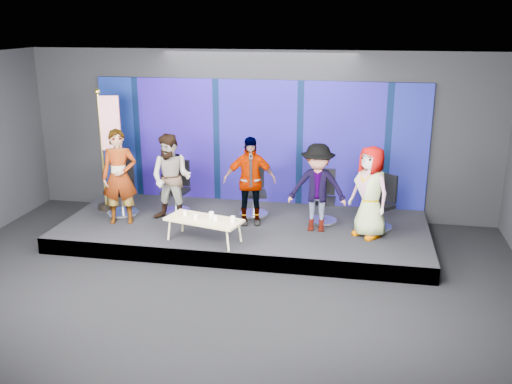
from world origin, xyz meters
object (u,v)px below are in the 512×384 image
chair_d (323,205)px  mug_b (196,217)px  chair_b (177,195)px  mug_c (211,215)px  mug_d (215,218)px  chair_a (122,196)px  mug_a (185,213)px  mug_e (233,219)px  chair_c (254,198)px  coffee_table (204,221)px  panelist_d (317,188)px  panelist_a (119,177)px  panelist_c (250,181)px  panelist_e (370,192)px  flag_stand (108,147)px  panelist_b (171,178)px  chair_e (380,211)px

chair_d → mug_b: 2.58m
mug_b → chair_b: bearing=119.8°
mug_c → mug_d: size_ratio=1.21×
chair_a → chair_d: size_ratio=1.11×
mug_a → mug_e: 0.95m
chair_c → coffee_table: chair_c is taller
mug_a → mug_b: size_ratio=0.98×
chair_d → panelist_d: bearing=-100.3°
mug_c → mug_a: bearing=174.3°
coffee_table → mug_e: 0.55m
panelist_a → coffee_table: panelist_a is taller
panelist_a → mug_c: bearing=-31.6°
chair_d → mug_a: chair_d is taller
mug_d → mug_e: mug_e is taller
coffee_table → panelist_a: bearing=160.7°
chair_d → mug_e: 2.08m
chair_b → panelist_c: 1.71m
chair_b → panelist_c: bearing=-7.6°
panelist_a → panelist_d: (3.74, 0.28, -0.09)m
chair_d → panelist_e: 1.18m
chair_b → mug_e: size_ratio=10.18×
flag_stand → coffee_table: bearing=-42.2°
chair_a → panelist_a: bearing=-84.2°
panelist_b → mug_e: size_ratio=16.50×
chair_c → mug_e: bearing=-106.6°
mug_d → panelist_b: bearing=138.4°
chair_b → chair_e: (4.05, -0.19, -0.01)m
flag_stand → mug_a: bearing=-44.3°
panelist_b → chair_e: bearing=10.4°
chair_b → mug_b: bearing=-54.3°
panelist_c → panelist_e: panelist_c is taller
mug_d → flag_stand: size_ratio=0.04×
panelist_d → mug_a: bearing=-161.4°
panelist_c → mug_d: (-0.39, -1.12, -0.39)m
mug_c → panelist_a: bearing=163.8°
panelist_a → coffee_table: size_ratio=1.26×
chair_e → flag_stand: bearing=-138.9°
panelist_a → panelist_b: bearing=2.5°
mug_d → chair_a: bearing=152.3°
chair_d → flag_stand: size_ratio=0.41×
mug_c → mug_b: bearing=-156.3°
coffee_table → chair_b: bearing=124.3°
panelist_d → mug_a: panelist_d is taller
panelist_b → chair_c: size_ratio=1.63×
panelist_d → mug_c: (-1.79, -0.84, -0.36)m
panelist_e → coffee_table: 3.00m
flag_stand → mug_e: bearing=-38.5°
chair_a → mug_d: 2.53m
coffee_table → mug_d: mug_d is taller
flag_stand → chair_e: bearing=-13.6°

